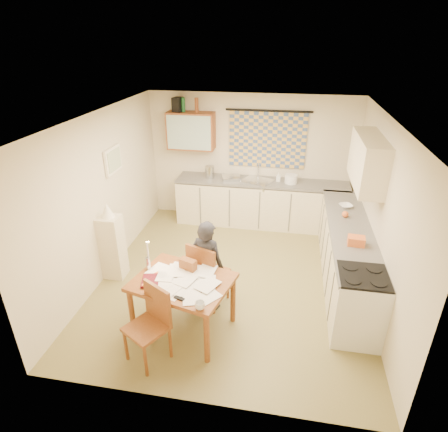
% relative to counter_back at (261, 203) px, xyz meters
% --- Properties ---
extents(floor, '(4.00, 4.50, 0.02)m').
position_rel_counter_back_xyz_m(floor, '(-0.25, -1.95, -0.46)').
color(floor, olive).
rests_on(floor, ground).
extents(ceiling, '(4.00, 4.50, 0.02)m').
position_rel_counter_back_xyz_m(ceiling, '(-0.25, -1.95, 2.06)').
color(ceiling, white).
rests_on(ceiling, floor).
extents(wall_back, '(4.00, 0.02, 2.50)m').
position_rel_counter_back_xyz_m(wall_back, '(-0.25, 0.31, 0.80)').
color(wall_back, beige).
rests_on(wall_back, floor).
extents(wall_front, '(4.00, 0.02, 2.50)m').
position_rel_counter_back_xyz_m(wall_front, '(-0.25, -4.21, 0.80)').
color(wall_front, beige).
rests_on(wall_front, floor).
extents(wall_left, '(0.02, 4.50, 2.50)m').
position_rel_counter_back_xyz_m(wall_left, '(-2.26, -1.95, 0.80)').
color(wall_left, beige).
rests_on(wall_left, floor).
extents(wall_right, '(0.02, 4.50, 2.50)m').
position_rel_counter_back_xyz_m(wall_right, '(1.76, -1.95, 0.80)').
color(wall_right, beige).
rests_on(wall_right, floor).
extents(window_blind, '(1.45, 0.03, 1.05)m').
position_rel_counter_back_xyz_m(window_blind, '(0.05, 0.27, 1.20)').
color(window_blind, '#3C5583').
rests_on(window_blind, wall_back).
extents(curtain_rod, '(1.60, 0.04, 0.04)m').
position_rel_counter_back_xyz_m(curtain_rod, '(0.05, 0.25, 1.75)').
color(curtain_rod, black).
rests_on(curtain_rod, wall_back).
extents(wall_cabinet, '(0.90, 0.34, 0.70)m').
position_rel_counter_back_xyz_m(wall_cabinet, '(-1.40, 0.13, 1.35)').
color(wall_cabinet, brown).
rests_on(wall_cabinet, wall_back).
extents(wall_cabinet_glass, '(0.84, 0.02, 0.64)m').
position_rel_counter_back_xyz_m(wall_cabinet_glass, '(-1.40, -0.04, 1.35)').
color(wall_cabinet_glass, '#99B2A5').
rests_on(wall_cabinet_glass, wall_back).
extents(upper_cabinet_right, '(0.34, 1.30, 0.70)m').
position_rel_counter_back_xyz_m(upper_cabinet_right, '(1.58, -1.40, 1.40)').
color(upper_cabinet_right, beige).
rests_on(upper_cabinet_right, wall_right).
extents(framed_print, '(0.04, 0.50, 0.40)m').
position_rel_counter_back_xyz_m(framed_print, '(-2.22, -1.55, 1.25)').
color(framed_print, white).
rests_on(framed_print, wall_left).
extents(print_canvas, '(0.01, 0.42, 0.32)m').
position_rel_counter_back_xyz_m(print_canvas, '(-2.19, -1.55, 1.25)').
color(print_canvas, silver).
rests_on(print_canvas, wall_left).
extents(counter_back, '(3.30, 0.62, 0.92)m').
position_rel_counter_back_xyz_m(counter_back, '(0.00, 0.00, 0.00)').
color(counter_back, beige).
rests_on(counter_back, floor).
extents(counter_right, '(0.62, 2.95, 0.92)m').
position_rel_counter_back_xyz_m(counter_right, '(1.45, -1.71, -0.00)').
color(counter_right, beige).
rests_on(counter_right, floor).
extents(stove, '(0.60, 0.60, 0.93)m').
position_rel_counter_back_xyz_m(stove, '(1.45, -2.90, 0.01)').
color(stove, white).
rests_on(stove, floor).
extents(sink, '(0.68, 0.63, 0.10)m').
position_rel_counter_back_xyz_m(sink, '(-0.09, 0.00, 0.43)').
color(sink, silver).
rests_on(sink, counter_back).
extents(tap, '(0.03, 0.03, 0.28)m').
position_rel_counter_back_xyz_m(tap, '(-0.09, 0.18, 0.61)').
color(tap, silver).
rests_on(tap, counter_back).
extents(dish_rack, '(0.42, 0.39, 0.06)m').
position_rel_counter_back_xyz_m(dish_rack, '(-0.59, 0.00, 0.50)').
color(dish_rack, silver).
rests_on(dish_rack, counter_back).
extents(kettle, '(0.23, 0.23, 0.24)m').
position_rel_counter_back_xyz_m(kettle, '(-1.02, 0.00, 0.59)').
color(kettle, silver).
rests_on(kettle, counter_back).
extents(mixing_bowl, '(0.31, 0.31, 0.16)m').
position_rel_counter_back_xyz_m(mixing_bowl, '(0.55, 0.00, 0.55)').
color(mixing_bowl, white).
rests_on(mixing_bowl, counter_back).
extents(soap_bottle, '(0.08, 0.09, 0.17)m').
position_rel_counter_back_xyz_m(soap_bottle, '(0.31, 0.05, 0.55)').
color(soap_bottle, white).
rests_on(soap_bottle, counter_back).
extents(bowl, '(0.36, 0.36, 0.05)m').
position_rel_counter_back_xyz_m(bowl, '(1.45, -0.97, 0.49)').
color(bowl, white).
rests_on(bowl, counter_right).
extents(orange_bag, '(0.23, 0.18, 0.12)m').
position_rel_counter_back_xyz_m(orange_bag, '(1.45, -2.18, 0.53)').
color(orange_bag, orange).
rests_on(orange_bag, counter_right).
extents(fruit_orange, '(0.10, 0.10, 0.10)m').
position_rel_counter_back_xyz_m(fruit_orange, '(1.40, -1.34, 0.52)').
color(fruit_orange, orange).
rests_on(fruit_orange, counter_right).
extents(speaker, '(0.20, 0.23, 0.26)m').
position_rel_counter_back_xyz_m(speaker, '(-1.63, 0.13, 1.83)').
color(speaker, black).
rests_on(speaker, wall_cabinet).
extents(bottle_green, '(0.09, 0.09, 0.26)m').
position_rel_counter_back_xyz_m(bottle_green, '(-1.53, 0.13, 1.83)').
color(bottle_green, '#195926').
rests_on(bottle_green, wall_cabinet).
extents(bottle_brown, '(0.08, 0.08, 0.26)m').
position_rel_counter_back_xyz_m(bottle_brown, '(-1.28, 0.13, 1.83)').
color(bottle_brown, brown).
rests_on(bottle_brown, wall_cabinet).
extents(dining_table, '(1.34, 1.14, 0.75)m').
position_rel_counter_back_xyz_m(dining_table, '(-0.70, -3.15, -0.07)').
color(dining_table, brown).
rests_on(dining_table, floor).
extents(chair_far, '(0.57, 0.57, 0.99)m').
position_rel_counter_back_xyz_m(chair_far, '(-0.49, -2.58, -0.15)').
color(chair_far, brown).
rests_on(chair_far, floor).
extents(chair_near, '(0.58, 0.58, 0.94)m').
position_rel_counter_back_xyz_m(chair_near, '(-0.96, -3.70, -0.16)').
color(chair_near, brown).
rests_on(chair_near, floor).
extents(person, '(0.67, 0.60, 1.33)m').
position_rel_counter_back_xyz_m(person, '(-0.49, -2.64, 0.21)').
color(person, black).
rests_on(person, floor).
extents(shelf_stand, '(0.32, 0.30, 1.03)m').
position_rel_counter_back_xyz_m(shelf_stand, '(-2.09, -2.19, 0.06)').
color(shelf_stand, beige).
rests_on(shelf_stand, floor).
extents(lampshade, '(0.20, 0.20, 0.22)m').
position_rel_counter_back_xyz_m(lampshade, '(-2.09, -2.19, 0.69)').
color(lampshade, white).
rests_on(lampshade, shelf_stand).
extents(letter_rack, '(0.24, 0.17, 0.16)m').
position_rel_counter_back_xyz_m(letter_rack, '(-0.68, -2.92, 0.38)').
color(letter_rack, brown).
rests_on(letter_rack, dining_table).
extents(mug, '(0.22, 0.22, 0.09)m').
position_rel_counter_back_xyz_m(mug, '(-0.36, -3.62, 0.34)').
color(mug, white).
rests_on(mug, dining_table).
extents(magazine, '(0.33, 0.37, 0.03)m').
position_rel_counter_back_xyz_m(magazine, '(-1.17, -3.26, 0.31)').
color(magazine, maroon).
rests_on(magazine, dining_table).
extents(book, '(0.39, 0.39, 0.02)m').
position_rel_counter_back_xyz_m(book, '(-1.11, -3.12, 0.31)').
color(book, orange).
rests_on(book, dining_table).
extents(orange_box, '(0.13, 0.10, 0.04)m').
position_rel_counter_back_xyz_m(orange_box, '(-1.07, -3.35, 0.32)').
color(orange_box, orange).
rests_on(orange_box, dining_table).
extents(eyeglasses, '(0.14, 0.08, 0.02)m').
position_rel_counter_back_xyz_m(eyeglasses, '(-0.63, -3.50, 0.31)').
color(eyeglasses, black).
rests_on(eyeglasses, dining_table).
extents(candle_holder, '(0.07, 0.07, 0.18)m').
position_rel_counter_back_xyz_m(candle_holder, '(-1.18, -3.00, 0.39)').
color(candle_holder, silver).
rests_on(candle_holder, dining_table).
extents(candle, '(0.03, 0.03, 0.22)m').
position_rel_counter_back_xyz_m(candle, '(-1.18, -2.98, 0.59)').
color(candle, white).
rests_on(candle, dining_table).
extents(candle_flame, '(0.02, 0.02, 0.02)m').
position_rel_counter_back_xyz_m(candle_flame, '(-1.15, -3.00, 0.71)').
color(candle_flame, '#FFCC66').
rests_on(candle_flame, dining_table).
extents(papers, '(1.06, 0.86, 0.03)m').
position_rel_counter_back_xyz_m(papers, '(-0.67, -3.16, 0.31)').
color(papers, white).
rests_on(papers, dining_table).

